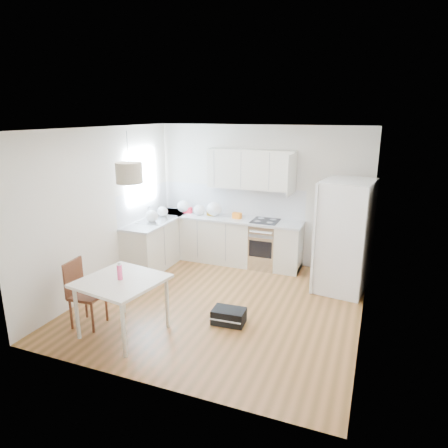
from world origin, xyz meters
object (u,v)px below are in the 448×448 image
at_px(dining_table, 121,286).
at_px(refrigerator, 345,236).
at_px(dining_chair, 87,294).
at_px(gym_bag, 229,316).

bearing_deg(dining_table, refrigerator, 53.86).
bearing_deg(dining_table, dining_chair, -170.73).
relative_size(dining_table, dining_chair, 1.20).
bearing_deg(refrigerator, dining_chair, -133.57).
xyz_separation_m(refrigerator, dining_table, (-2.62, -2.58, -0.24)).
xyz_separation_m(dining_table, dining_chair, (-0.58, 0.00, -0.22)).
height_order(dining_table, dining_chair, dining_chair).
relative_size(refrigerator, dining_chair, 1.97).
bearing_deg(refrigerator, dining_table, -127.85).
relative_size(refrigerator, gym_bag, 4.06).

